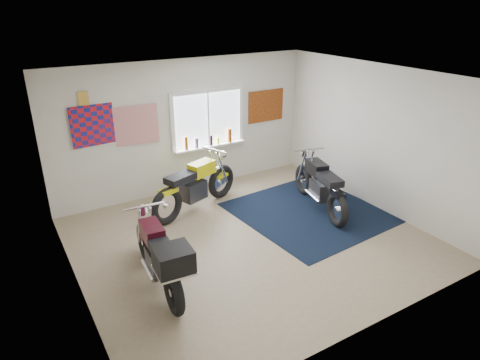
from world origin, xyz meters
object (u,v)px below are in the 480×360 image
yellow_triumph (195,187)px  maroon_tourer (160,257)px  navy_rug (309,212)px  black_chrome_bike (320,187)px

yellow_triumph → maroon_tourer: size_ratio=1.03×
navy_rug → maroon_tourer: (-3.25, -0.76, 0.52)m
maroon_tourer → navy_rug: bearing=-72.4°
yellow_triumph → black_chrome_bike: (2.05, -1.19, -0.01)m
navy_rug → yellow_triumph: size_ratio=1.25×
navy_rug → yellow_triumph: yellow_triumph is taller
navy_rug → maroon_tourer: 3.38m
navy_rug → black_chrome_bike: size_ratio=1.28×
navy_rug → black_chrome_bike: (0.25, 0.04, 0.46)m
navy_rug → black_chrome_bike: 0.52m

